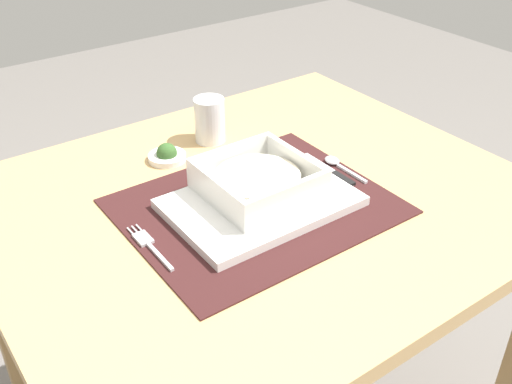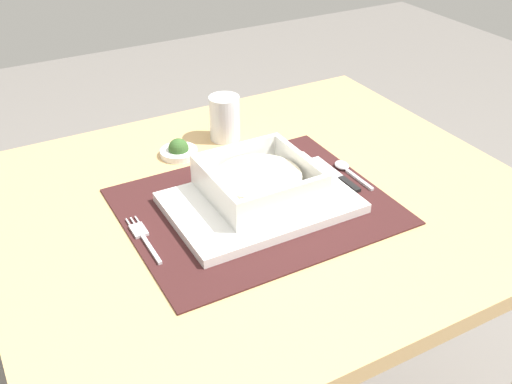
{
  "view_description": "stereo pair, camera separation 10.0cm",
  "coord_description": "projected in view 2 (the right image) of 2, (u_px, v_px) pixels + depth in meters",
  "views": [
    {
      "loc": [
        -0.52,
        -0.71,
        1.32
      ],
      "look_at": [
        -0.03,
        -0.02,
        0.78
      ],
      "focal_mm": 42.15,
      "sensor_mm": 36.0,
      "label": 1
    },
    {
      "loc": [
        -0.43,
        -0.77,
        1.32
      ],
      "look_at": [
        -0.03,
        -0.02,
        0.78
      ],
      "focal_mm": 42.15,
      "sensor_mm": 36.0,
      "label": 2
    }
  ],
  "objects": [
    {
      "name": "fork",
      "position": [
        142.0,
        236.0,
        0.94
      ],
      "size": [
        0.02,
        0.13,
        0.0
      ],
      "rotation": [
        0.0,
        0.0,
        -0.05
      ],
      "color": "silver",
      "rests_on": "placemat"
    },
    {
      "name": "spoon",
      "position": [
        345.0,
        168.0,
        1.11
      ],
      "size": [
        0.02,
        0.11,
        0.01
      ],
      "rotation": [
        0.0,
        0.0,
        0.04
      ],
      "color": "silver",
      "rests_on": "placemat"
    },
    {
      "name": "placemat",
      "position": [
        256.0,
        206.0,
        1.02
      ],
      "size": [
        0.43,
        0.36,
        0.0
      ],
      "primitive_type": "cube",
      "color": "#381919",
      "rests_on": "dining_table"
    },
    {
      "name": "drinking_glass",
      "position": [
        225.0,
        120.0,
        1.21
      ],
      "size": [
        0.06,
        0.06,
        0.09
      ],
      "color": "white",
      "rests_on": "dining_table"
    },
    {
      "name": "serving_plate",
      "position": [
        260.0,
        203.0,
        1.01
      ],
      "size": [
        0.3,
        0.21,
        0.02
      ],
      "primitive_type": "cube",
      "color": "white",
      "rests_on": "placemat"
    },
    {
      "name": "condiment_saucer",
      "position": [
        179.0,
        150.0,
        1.17
      ],
      "size": [
        0.07,
        0.07,
        0.04
      ],
      "color": "white",
      "rests_on": "dining_table"
    },
    {
      "name": "porridge_bowl",
      "position": [
        259.0,
        182.0,
        1.01
      ],
      "size": [
        0.17,
        0.17,
        0.05
      ],
      "color": "white",
      "rests_on": "serving_plate"
    },
    {
      "name": "bread_knife",
      "position": [
        339.0,
        186.0,
        1.06
      ],
      "size": [
        0.01,
        0.13,
        0.01
      ],
      "rotation": [
        0.0,
        0.0,
        0.09
      ],
      "color": "#59331E",
      "rests_on": "placemat"
    },
    {
      "name": "dining_table",
      "position": [
        261.0,
        246.0,
        1.11
      ],
      "size": [
        0.92,
        0.78,
        0.75
      ],
      "color": "tan",
      "rests_on": "ground"
    },
    {
      "name": "butter_knife",
      "position": [
        339.0,
        176.0,
        1.09
      ],
      "size": [
        0.01,
        0.14,
        0.01
      ],
      "rotation": [
        0.0,
        0.0,
        0.06
      ],
      "color": "black",
      "rests_on": "placemat"
    }
  ]
}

